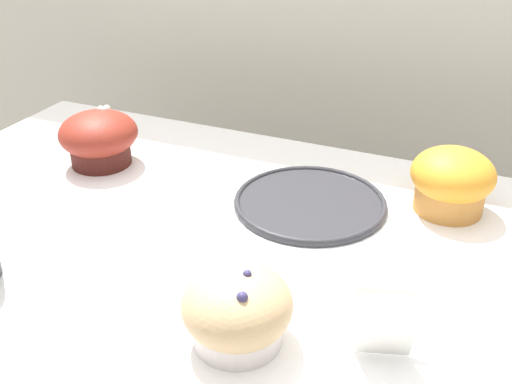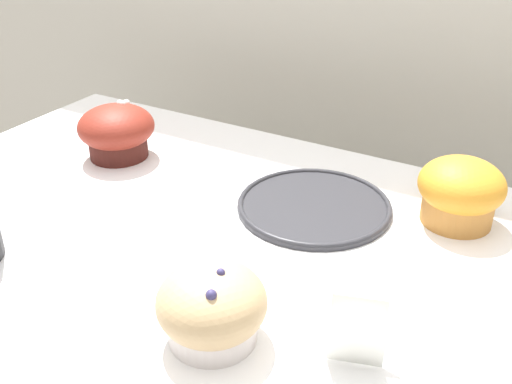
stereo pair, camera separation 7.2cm
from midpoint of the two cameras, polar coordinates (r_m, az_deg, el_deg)
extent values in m
cube|color=beige|center=(1.20, 8.28, 9.16)|extent=(3.20, 0.10, 1.80)
cylinder|color=#461A15|center=(0.92, -16.81, 3.95)|extent=(0.09, 0.09, 0.05)
ellipsoid|color=maroon|center=(0.91, -17.03, 5.34)|extent=(0.11, 0.11, 0.06)
sphere|color=white|center=(0.91, -16.51, 7.49)|extent=(0.01, 0.01, 0.01)
sphere|color=white|center=(0.91, -16.79, 7.52)|extent=(0.01, 0.01, 0.01)
sphere|color=white|center=(0.92, -16.22, 7.58)|extent=(0.01, 0.01, 0.01)
cylinder|color=silver|center=(0.57, -5.51, -12.39)|extent=(0.08, 0.08, 0.04)
ellipsoid|color=tan|center=(0.55, -5.61, -10.76)|extent=(0.10, 0.10, 0.07)
sphere|color=navy|center=(0.51, -5.41, -10.08)|extent=(0.01, 0.01, 0.01)
sphere|color=navy|center=(0.53, -4.77, -7.94)|extent=(0.01, 0.01, 0.01)
cylinder|color=#C4803A|center=(0.79, 15.52, -0.08)|extent=(0.09, 0.09, 0.05)
ellipsoid|color=orange|center=(0.77, 15.76, 1.58)|extent=(0.10, 0.10, 0.06)
cylinder|color=#2D2D33|center=(0.78, 2.55, -1.15)|extent=(0.20, 0.20, 0.01)
torus|color=#2D2D33|center=(0.78, 2.55, -0.96)|extent=(0.20, 0.20, 0.01)
cube|color=white|center=(0.55, 8.37, -12.11)|extent=(0.05, 0.04, 0.06)
cube|color=silver|center=(0.54, 8.42, -13.50)|extent=(0.05, 0.04, 0.06)
camera|label=1|loc=(0.04, -92.86, -1.58)|focal=42.00mm
camera|label=2|loc=(0.04, 87.14, 1.58)|focal=42.00mm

